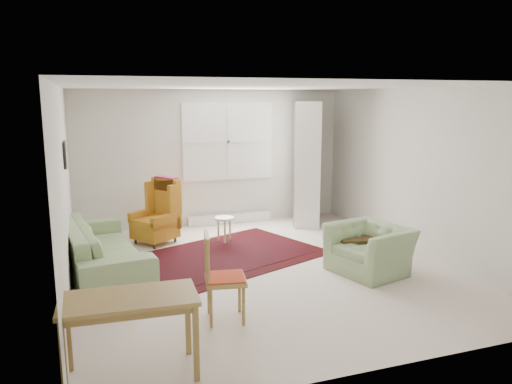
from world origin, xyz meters
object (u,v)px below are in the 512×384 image
object	(u,v)px
coffee_table	(356,250)
cabinet	(307,164)
desk	(131,336)
desk_chair	(225,277)
armchair	(370,245)
stool	(224,229)
sofa	(101,238)
wingback_chair	(154,211)

from	to	relation	value
coffee_table	cabinet	distance (m)	2.61
cabinet	coffee_table	bearing A→B (deg)	-74.49
desk	desk_chair	xyz separation A→B (m)	(1.06, 0.79, 0.12)
armchair	coffee_table	bearing A→B (deg)	166.33
armchair	cabinet	bearing A→B (deg)	158.20
coffee_table	desk	size ratio (longest dim) A/B	0.46
coffee_table	stool	distance (m)	2.25
stool	desk_chair	size ratio (longest dim) A/B	0.44
cabinet	desk	world-z (taller)	cabinet
sofa	cabinet	world-z (taller)	cabinet
sofa	wingback_chair	bearing A→B (deg)	-45.57
sofa	armchair	size ratio (longest dim) A/B	2.40
sofa	wingback_chair	size ratio (longest dim) A/B	2.21
desk	stool	bearing A→B (deg)	62.95
coffee_table	desk	xyz separation A→B (m)	(-3.32, -1.91, 0.15)
armchair	desk_chair	xyz separation A→B (m)	(-2.26, -0.79, 0.10)
sofa	armchair	world-z (taller)	sofa
coffee_table	cabinet	world-z (taller)	cabinet
wingback_chair	cabinet	bearing A→B (deg)	63.63
armchair	desk	world-z (taller)	armchair
coffee_table	sofa	bearing A→B (deg)	165.44
armchair	stool	xyz separation A→B (m)	(-1.48, 2.04, -0.17)
stool	wingback_chair	bearing A→B (deg)	163.34
cabinet	desk	bearing A→B (deg)	-106.67
sofa	wingback_chair	xyz separation A→B (m)	(0.88, 1.13, 0.06)
armchair	coffee_table	distance (m)	0.38
sofa	cabinet	distance (m)	4.13
desk	sofa	bearing A→B (deg)	92.44
sofa	stool	bearing A→B (deg)	-75.49
wingback_chair	coffee_table	xyz separation A→B (m)	(2.56, -2.02, -0.32)
stool	cabinet	xyz separation A→B (m)	(1.82, 0.71, 0.93)
sofa	armchair	xyz separation A→B (m)	(3.45, -1.23, -0.09)
sofa	desk	distance (m)	2.81
stool	cabinet	world-z (taller)	cabinet
sofa	cabinet	bearing A→B (deg)	-75.93
coffee_table	stool	bearing A→B (deg)	130.95
desk	desk_chair	world-z (taller)	desk_chair
armchair	coffee_table	size ratio (longest dim) A/B	1.90
coffee_table	stool	xyz separation A→B (m)	(-1.47, 1.70, 0.00)
armchair	sofa	bearing A→B (deg)	-124.52
coffee_table	stool	size ratio (longest dim) A/B	1.22
wingback_chair	desk	distance (m)	4.01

